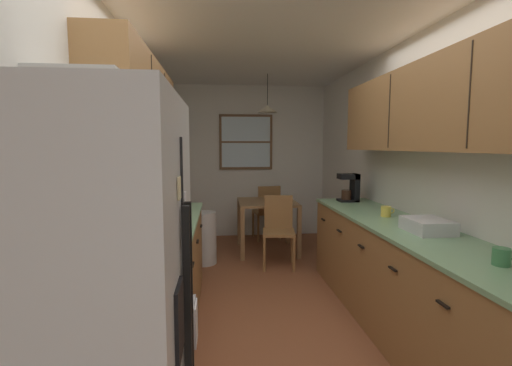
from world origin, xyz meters
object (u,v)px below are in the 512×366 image
dining_chair_near (279,227)px  mug_spare (502,257)px  dining_table (267,209)px  coffee_maker (351,187)px  refrigerator (83,350)px  microwave_over_range (95,114)px  dish_rack (428,226)px  dining_chair_far (267,210)px  storage_canister (146,226)px  mug_by_coffeemaker (386,211)px  stove_range (128,345)px  trash_bin (204,238)px

dining_chair_near → mug_spare: bearing=-74.6°
dining_table → coffee_maker: size_ratio=2.70×
refrigerator → dining_table: bearing=73.6°
microwave_over_range → dish_rack: microwave_over_range is taller
dining_chair_far → refrigerator: bearing=-105.3°
dining_chair_far → microwave_over_range: bearing=-109.8°
storage_canister → dish_rack: size_ratio=0.54×
dish_rack → microwave_over_range: bearing=-164.8°
mug_by_coffeemaker → dish_rack: dish_rack is taller
dining_chair_near → mug_by_coffeemaker: size_ratio=7.09×
dining_chair_far → mug_by_coffeemaker: size_ratio=7.09×
dining_chair_near → refrigerator: bearing=-110.4°
refrigerator → mug_spare: 2.05m
dining_chair_near → mug_spare: size_ratio=7.13×
dish_rack → refrigerator: bearing=-147.5°
refrigerator → stove_range: 0.80m
mug_by_coffeemaker → dish_rack: 0.60m
stove_range → coffee_maker: coffee_maker is taller
storage_canister → dish_rack: (2.05, -0.00, -0.04)m
mug_spare → refrigerator: bearing=-165.0°
dish_rack → mug_spare: bearing=-92.7°
stove_range → microwave_over_range: microwave_over_range is taller
storage_canister → coffee_maker: bearing=36.8°
storage_canister → dining_table: bearing=65.6°
trash_bin → dining_chair_far: bearing=48.5°
refrigerator → coffee_maker: size_ratio=5.31×
microwave_over_range → dish_rack: 2.36m
refrigerator → dining_table: refrigerator is taller
trash_bin → mug_by_coffeemaker: mug_by_coffeemaker is taller
microwave_over_range → dining_chair_far: (1.40, 3.87, -1.20)m
stove_range → coffee_maker: 2.97m
mug_spare → dish_rack: dish_rack is taller
microwave_over_range → dining_table: size_ratio=0.72×
trash_bin → dish_rack: dish_rack is taller
dining_chair_near → mug_by_coffeemaker: 1.65m
mug_by_coffeemaker → mug_spare: 1.35m
dining_table → storage_canister: size_ratio=4.74×
mug_by_coffeemaker → dining_chair_far: bearing=105.2°
refrigerator → dining_chair_far: size_ratio=1.90×
dining_table → dish_rack: bearing=-72.1°
refrigerator → dish_rack: (2.01, 1.28, 0.10)m
refrigerator → coffee_maker: (1.98, 2.80, 0.21)m
trash_bin → dish_rack: size_ratio=2.01×
coffee_maker → storage_canister: bearing=-143.2°
trash_bin → mug_by_coffeemaker: size_ratio=5.38×
microwave_over_range → mug_spare: microwave_over_range is taller
dining_chair_far → dish_rack: (0.76, -3.29, 0.45)m
stove_range → dining_chair_far: 4.08m
dining_table → dining_chair_near: dining_chair_near is taller
microwave_over_range → mug_by_coffeemaker: 2.55m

